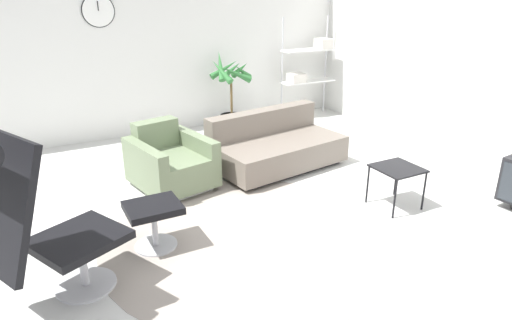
# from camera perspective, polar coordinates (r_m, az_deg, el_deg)

# --- Properties ---
(ground_plane) EXTENTS (12.00, 12.00, 0.00)m
(ground_plane) POSITION_cam_1_polar(r_m,az_deg,el_deg) (4.30, -0.37, -8.09)
(ground_plane) COLOR silver
(wall_back) EXTENTS (12.00, 0.09, 2.80)m
(wall_back) POSITION_cam_1_polar(r_m,az_deg,el_deg) (6.80, -13.49, 14.79)
(wall_back) COLOR silver
(wall_back) RESTS_ON ground_plane
(wall_right) EXTENTS (0.06, 12.00, 2.80)m
(wall_right) POSITION_cam_1_polar(r_m,az_deg,el_deg) (5.93, 28.22, 12.00)
(wall_right) COLOR silver
(wall_right) RESTS_ON ground_plane
(round_rug) EXTENTS (2.54, 2.54, 0.01)m
(round_rug) POSITION_cam_1_polar(r_m,az_deg,el_deg) (4.09, -1.11, -9.70)
(round_rug) COLOR gray
(round_rug) RESTS_ON ground_plane
(lounge_chair) EXTENTS (1.08, 0.87, 1.35)m
(lounge_chair) POSITION_cam_1_polar(r_m,az_deg,el_deg) (3.25, -26.58, -5.71)
(lounge_chair) COLOR #BCBCC1
(lounge_chair) RESTS_ON ground_plane
(ottoman) EXTENTS (0.45, 0.38, 0.40)m
(ottoman) POSITION_cam_1_polar(r_m,az_deg,el_deg) (3.93, -12.67, -6.87)
(ottoman) COLOR #BCBCC1
(ottoman) RESTS_ON ground_plane
(armchair_red) EXTENTS (0.89, 0.96, 0.69)m
(armchair_red) POSITION_cam_1_polar(r_m,az_deg,el_deg) (5.05, -10.66, -0.52)
(armchair_red) COLOR silver
(armchair_red) RESTS_ON ground_plane
(couch_low) EXTENTS (1.66, 1.06, 0.65)m
(couch_low) POSITION_cam_1_polar(r_m,az_deg,el_deg) (5.55, 2.45, 1.57)
(couch_low) COLOR black
(couch_low) RESTS_ON ground_plane
(side_table) EXTENTS (0.42, 0.42, 0.42)m
(side_table) POSITION_cam_1_polar(r_m,az_deg,el_deg) (4.69, 17.26, -1.38)
(side_table) COLOR black
(side_table) RESTS_ON ground_plane
(potted_plant) EXTENTS (0.61, 0.60, 1.20)m
(potted_plant) POSITION_cam_1_polar(r_m,az_deg,el_deg) (6.90, -3.11, 7.94)
(potted_plant) COLOR #333338
(potted_plant) RESTS_ON ground_plane
(shelf_unit) EXTENTS (0.91, 0.28, 1.61)m
(shelf_unit) POSITION_cam_1_polar(r_m,az_deg,el_deg) (7.63, 6.62, 11.92)
(shelf_unit) COLOR #BCBCC1
(shelf_unit) RESTS_ON ground_plane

